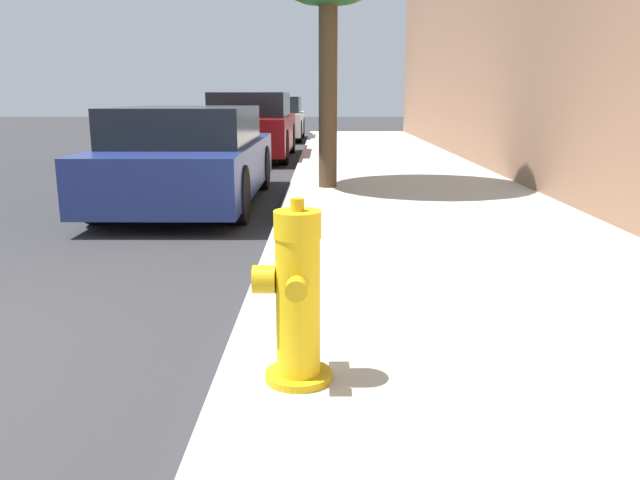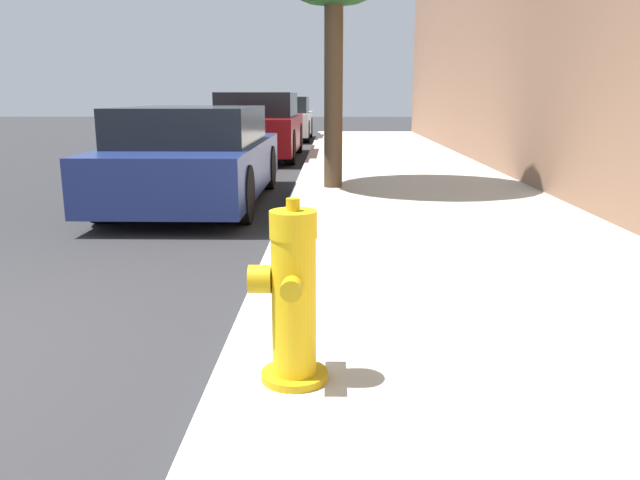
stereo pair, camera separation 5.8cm
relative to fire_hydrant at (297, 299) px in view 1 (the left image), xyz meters
name	(u,v)px [view 1 (the left image)]	position (x,y,z in m)	size (l,w,h in m)	color
sidewalk_slab	(571,378)	(1.30, 0.15, -0.44)	(3.35, 40.00, 0.13)	#B7B2A8
fire_hydrant	(297,299)	(0.00, 0.00, 0.00)	(0.35, 0.36, 0.82)	#C39C11
parked_car_near	(191,157)	(-1.59, 5.40, 0.10)	(1.74, 4.25, 1.24)	navy
parked_car_mid	(253,127)	(-1.47, 11.46, 0.20)	(1.73, 4.44, 1.44)	maroon
parked_car_far	(274,119)	(-1.45, 17.41, 0.15)	(1.81, 3.82, 1.35)	silver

